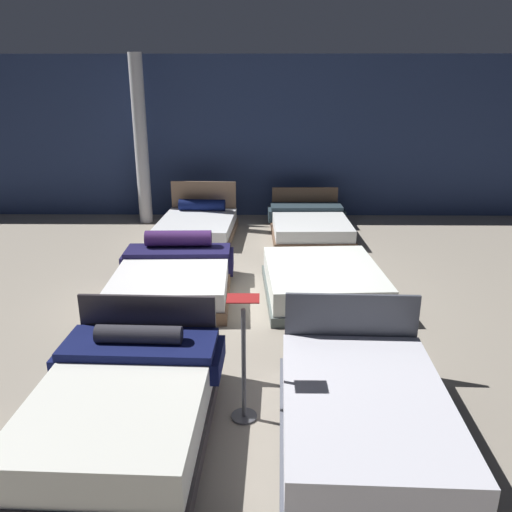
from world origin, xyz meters
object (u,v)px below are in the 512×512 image
object	(u,v)px
bed_3	(323,282)
bed_5	(309,224)
bed_2	(173,278)
bed_4	(197,225)
bed_0	(124,404)
bed_1	(364,414)
price_sign	(244,372)
support_pillar	(141,141)

from	to	relation	value
bed_3	bed_5	xyz separation A→B (m)	(0.09, 3.19, -0.02)
bed_2	bed_4	world-z (taller)	bed_4
bed_0	bed_4	xyz separation A→B (m)	(-0.10, 6.09, -0.06)
bed_0	bed_3	world-z (taller)	bed_0
bed_1	bed_2	world-z (taller)	bed_1
bed_5	bed_3	bearing A→B (deg)	-92.97
bed_2	bed_3	xyz separation A→B (m)	(2.16, -0.08, -0.01)
bed_5	price_sign	distance (m)	6.12
bed_1	bed_5	size ratio (longest dim) A/B	1.01
bed_5	support_pillar	world-z (taller)	support_pillar
bed_0	support_pillar	distance (m)	7.42
bed_1	support_pillar	xyz separation A→B (m)	(-3.45, 7.21, 1.52)
bed_1	bed_5	distance (m)	6.27
bed_1	bed_4	size ratio (longest dim) A/B	1.08
bed_4	bed_5	distance (m)	2.26
bed_3	support_pillar	bearing A→B (deg)	126.35
bed_1	price_sign	size ratio (longest dim) A/B	1.83
bed_1	bed_4	distance (m)	6.53
bed_0	bed_5	bearing A→B (deg)	72.70
bed_0	bed_1	distance (m)	2.09
bed_3	bed_0	bearing A→B (deg)	-127.97
bed_2	price_sign	bearing A→B (deg)	-70.54
bed_3	price_sign	distance (m)	3.02
bed_2	price_sign	distance (m)	3.12
bed_4	support_pillar	distance (m)	2.26
bed_3	bed_2	bearing A→B (deg)	174.50
bed_0	bed_1	xyz separation A→B (m)	(2.09, -0.07, -0.04)
bed_5	bed_4	bearing A→B (deg)	-178.61
bed_5	price_sign	bearing A→B (deg)	-101.94
bed_1	bed_4	xyz separation A→B (m)	(-2.19, 6.16, -0.03)
bed_2	bed_4	size ratio (longest dim) A/B	1.01
bed_0	bed_2	world-z (taller)	bed_0
price_sign	bed_5	bearing A→B (deg)	79.47
bed_0	bed_4	size ratio (longest dim) A/B	1.04
bed_4	price_sign	bearing A→B (deg)	-76.20
bed_0	bed_1	bearing A→B (deg)	0.07
bed_2	support_pillar	world-z (taller)	support_pillar
bed_0	bed_5	size ratio (longest dim) A/B	0.97
bed_1	bed_5	xyz separation A→B (m)	(0.07, 6.27, -0.03)
bed_4	support_pillar	world-z (taller)	support_pillar
bed_2	bed_4	distance (m)	3.00
bed_4	bed_5	xyz separation A→B (m)	(2.26, 0.11, -0.00)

